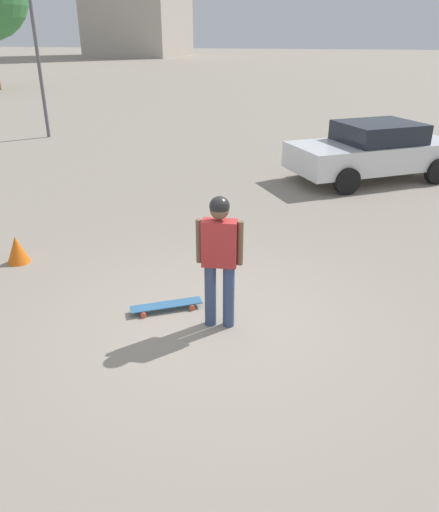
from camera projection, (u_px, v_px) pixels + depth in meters
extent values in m
plane|color=gray|center=(220.00, 324.00, 6.54)|extent=(220.00, 220.00, 0.00)
cylinder|color=#38476B|center=(210.00, 295.00, 6.38)|extent=(0.15, 0.15, 0.86)
cylinder|color=#38476B|center=(229.00, 296.00, 6.35)|extent=(0.15, 0.15, 0.86)
cube|color=#B22D2D|center=(220.00, 243.00, 6.06)|extent=(0.24, 0.44, 0.59)
cylinder|color=brown|center=(199.00, 241.00, 6.09)|extent=(0.08, 0.08, 0.56)
cylinder|color=brown|center=(240.00, 243.00, 6.03)|extent=(0.08, 0.08, 0.56)
sphere|color=brown|center=(220.00, 210.00, 5.89)|extent=(0.23, 0.23, 0.23)
sphere|color=black|center=(220.00, 206.00, 5.87)|extent=(0.24, 0.24, 0.24)
cube|color=#336693|center=(166.00, 305.00, 6.84)|extent=(0.66, 0.95, 0.01)
cylinder|color=#D14C33|center=(144.00, 315.00, 6.68)|extent=(0.06, 0.08, 0.08)
cylinder|color=#D14C33|center=(141.00, 307.00, 6.87)|extent=(0.06, 0.08, 0.08)
cylinder|color=#D14C33|center=(192.00, 308.00, 6.85)|extent=(0.06, 0.08, 0.08)
cylinder|color=#D14C33|center=(188.00, 300.00, 7.05)|extent=(0.06, 0.08, 0.08)
cube|color=silver|center=(372.00, 155.00, 12.68)|extent=(3.81, 4.52, 0.64)
cube|color=#1E232D|center=(379.00, 132.00, 12.48)|extent=(2.40, 2.48, 0.48)
cylinder|color=black|center=(347.00, 181.00, 11.63)|extent=(0.51, 0.64, 0.63)
cylinder|color=black|center=(309.00, 163.00, 13.18)|extent=(0.51, 0.64, 0.63)
cylinder|color=black|center=(437.00, 171.00, 12.45)|extent=(0.51, 0.64, 0.63)
cylinder|color=black|center=(391.00, 156.00, 13.99)|extent=(0.51, 0.64, 0.63)
cone|color=orange|center=(17.00, 250.00, 8.20)|extent=(0.37, 0.37, 0.46)
cylinder|color=#59595E|center=(39.00, 62.00, 17.04)|extent=(0.12, 0.12, 5.10)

